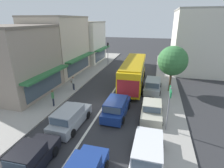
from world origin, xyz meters
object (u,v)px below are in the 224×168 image
at_px(parked_sedan_kerb_second, 152,110).
at_px(parked_wagon_kerb_third, 153,85).
at_px(city_bus, 134,71).
at_px(parked_wagon_kerb_front, 147,153).
at_px(directional_road_sign, 169,99).
at_px(wagon_adjacent_lane_trail, 70,118).
at_px(traffic_light_downstreet, 108,50).
at_px(pedestrian_browsing_midblock, 53,97).
at_px(street_tree_right, 173,61).
at_px(wagon_queue_gap_filler, 116,107).
at_px(pedestrian_with_handbag_near, 73,82).
at_px(sedan_queue_far_back, 29,160).

xyz_separation_m(parked_sedan_kerb_second, parked_wagon_kerb_third, (-0.15, 6.02, 0.08)).
xyz_separation_m(city_bus, parked_wagon_kerb_front, (2.74, -13.12, -1.14)).
xyz_separation_m(parked_wagon_kerb_third, directional_road_sign, (1.35, -7.88, 1.93)).
bearing_deg(wagon_adjacent_lane_trail, traffic_light_downstreet, 97.23).
bearing_deg(pedestrian_browsing_midblock, street_tree_right, 31.70).
height_order(city_bus, pedestrian_browsing_midblock, city_bus).
xyz_separation_m(wagon_queue_gap_filler, parked_sedan_kerb_second, (3.07, 0.46, -0.08)).
bearing_deg(parked_sedan_kerb_second, parked_wagon_kerb_third, 91.45).
relative_size(street_tree_right, pedestrian_with_handbag_near, 3.33).
relative_size(wagon_queue_gap_filler, street_tree_right, 0.84).
bearing_deg(directional_road_sign, street_tree_right, 85.97).
bearing_deg(city_bus, pedestrian_browsing_midblock, -129.14).
relative_size(city_bus, street_tree_right, 2.02).
bearing_deg(wagon_adjacent_lane_trail, directional_road_sign, 9.39).
height_order(city_bus, wagon_queue_gap_filler, city_bus).
relative_size(parked_wagon_kerb_third, pedestrian_with_handbag_near, 2.79).
distance_m(wagon_adjacent_lane_trail, pedestrian_browsing_midblock, 4.04).
height_order(wagon_queue_gap_filler, directional_road_sign, directional_road_sign).
relative_size(parked_sedan_kerb_second, pedestrian_with_handbag_near, 2.60).
bearing_deg(parked_wagon_kerb_third, city_bus, 148.32).
bearing_deg(wagon_adjacent_lane_trail, city_bus, 71.76).
height_order(wagon_queue_gap_filler, pedestrian_with_handbag_near, pedestrian_with_handbag_near).
xyz_separation_m(city_bus, traffic_light_downstreet, (-6.06, 9.22, 0.97)).
height_order(sedan_queue_far_back, pedestrian_with_handbag_near, pedestrian_with_handbag_near).
distance_m(parked_sedan_kerb_second, pedestrian_browsing_midblock, 9.41).
relative_size(traffic_light_downstreet, directional_road_sign, 1.17).
relative_size(city_bus, wagon_adjacent_lane_trail, 2.40).
distance_m(city_bus, wagon_adjacent_lane_trail, 11.33).
bearing_deg(pedestrian_browsing_midblock, pedestrian_with_handbag_near, 89.79).
height_order(wagon_adjacent_lane_trail, directional_road_sign, directional_road_sign).
distance_m(wagon_adjacent_lane_trail, directional_road_sign, 7.80).
relative_size(sedan_queue_far_back, parked_wagon_kerb_front, 0.95).
distance_m(wagon_queue_gap_filler, pedestrian_with_handbag_near, 7.58).
relative_size(parked_wagon_kerb_front, directional_road_sign, 1.25).
bearing_deg(traffic_light_downstreet, pedestrian_browsing_midblock, -91.96).
relative_size(wagon_adjacent_lane_trail, wagon_queue_gap_filler, 1.01).
xyz_separation_m(parked_sedan_kerb_second, directional_road_sign, (1.20, -1.86, 2.01)).
bearing_deg(traffic_light_downstreet, parked_wagon_kerb_front, -68.51).
relative_size(wagon_adjacent_lane_trail, sedan_queue_far_back, 1.07).
height_order(wagon_adjacent_lane_trail, pedestrian_browsing_midblock, pedestrian_browsing_midblock).
height_order(wagon_adjacent_lane_trail, parked_wagon_kerb_front, same).
bearing_deg(directional_road_sign, city_bus, 112.52).
bearing_deg(pedestrian_with_handbag_near, wagon_adjacent_lane_trail, -65.58).
height_order(sedan_queue_far_back, parked_wagon_kerb_third, parked_wagon_kerb_third).
bearing_deg(pedestrian_browsing_midblock, traffic_light_downstreet, 88.04).
bearing_deg(wagon_queue_gap_filler, parked_sedan_kerb_second, 8.46).
distance_m(street_tree_right, pedestrian_browsing_midblock, 13.39).
bearing_deg(sedan_queue_far_back, traffic_light_downstreet, 95.44).
xyz_separation_m(sedan_queue_far_back, traffic_light_downstreet, (-2.34, 24.55, 2.19)).
height_order(wagon_queue_gap_filler, traffic_light_downstreet, traffic_light_downstreet).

